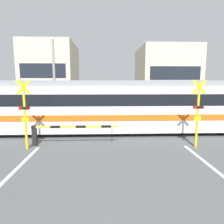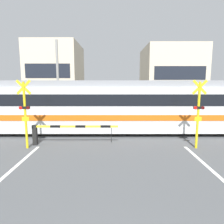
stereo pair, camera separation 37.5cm
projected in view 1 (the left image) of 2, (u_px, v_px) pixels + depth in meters
name	position (u px, v px, depth m)	size (l,w,h in m)	color
rail_track_near	(111.00, 134.00, 11.87)	(50.00, 0.10, 0.08)	#6B6051
rail_track_far	(110.00, 128.00, 13.28)	(50.00, 0.10, 0.08)	#6B6051
commuter_train	(78.00, 105.00, 12.26)	(20.17, 2.90, 3.19)	silver
crossing_barrier_near	(59.00, 131.00, 9.73)	(4.21, 0.20, 1.00)	black
crossing_barrier_far	(143.00, 113.00, 15.51)	(4.21, 0.20, 1.00)	black
crossing_signal_left	(25.00, 112.00, 9.05)	(0.68, 0.15, 3.20)	yellow
crossing_signal_right	(198.00, 111.00, 9.34)	(0.68, 0.15, 3.20)	yellow
building_left_of_street	(52.00, 76.00, 25.74)	(5.95, 7.87, 7.90)	beige
building_right_of_street	(165.00, 77.00, 26.29)	(6.84, 7.87, 7.49)	beige
utility_pole_streetside	(54.00, 79.00, 17.33)	(0.22, 0.22, 6.71)	gray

